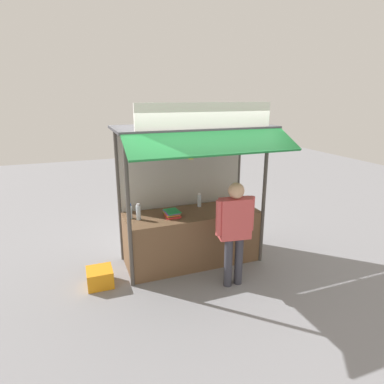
{
  "coord_description": "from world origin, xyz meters",
  "views": [
    {
      "loc": [
        -1.78,
        -4.71,
        2.71
      ],
      "look_at": [
        0.0,
        0.0,
        1.22
      ],
      "focal_mm": 30.65,
      "sensor_mm": 36.0,
      "label": 1
    }
  ],
  "objects_px": {
    "water_bottle_mid_right": "(199,200)",
    "magazine_stack_far_right": "(172,214)",
    "water_bottle_front_left": "(138,212)",
    "magazine_stack_center": "(238,210)",
    "banana_bunch_rightmost": "(191,154)",
    "water_bottle_front_right": "(130,212)",
    "banana_bunch_inner_left": "(224,152)",
    "plastic_crate": "(100,277)",
    "banana_bunch_leftmost": "(209,150)",
    "vendor_person": "(235,225)"
  },
  "relations": [
    {
      "from": "water_bottle_mid_right",
      "to": "magazine_stack_far_right",
      "type": "height_order",
      "value": "water_bottle_mid_right"
    },
    {
      "from": "water_bottle_front_left",
      "to": "magazine_stack_center",
      "type": "xyz_separation_m",
      "value": [
        1.6,
        -0.25,
        -0.08
      ]
    },
    {
      "from": "banana_bunch_rightmost",
      "to": "water_bottle_front_left",
      "type": "bearing_deg",
      "value": 143.57
    },
    {
      "from": "water_bottle_front_right",
      "to": "water_bottle_mid_right",
      "type": "relative_size",
      "value": 0.99
    },
    {
      "from": "magazine_stack_far_right",
      "to": "banana_bunch_inner_left",
      "type": "xyz_separation_m",
      "value": [
        0.67,
        -0.45,
        1.02
      ]
    },
    {
      "from": "water_bottle_mid_right",
      "to": "banana_bunch_rightmost",
      "type": "xyz_separation_m",
      "value": [
        -0.42,
        -0.74,
        0.94
      ]
    },
    {
      "from": "magazine_stack_center",
      "to": "plastic_crate",
      "type": "height_order",
      "value": "magazine_stack_center"
    },
    {
      "from": "banana_bunch_inner_left",
      "to": "magazine_stack_far_right",
      "type": "bearing_deg",
      "value": 146.07
    },
    {
      "from": "water_bottle_front_left",
      "to": "banana_bunch_leftmost",
      "type": "height_order",
      "value": "banana_bunch_leftmost"
    },
    {
      "from": "water_bottle_front_right",
      "to": "magazine_stack_far_right",
      "type": "height_order",
      "value": "water_bottle_front_right"
    },
    {
      "from": "water_bottle_front_right",
      "to": "banana_bunch_inner_left",
      "type": "bearing_deg",
      "value": -24.83
    },
    {
      "from": "water_bottle_mid_right",
      "to": "banana_bunch_leftmost",
      "type": "relative_size",
      "value": 0.95
    },
    {
      "from": "banana_bunch_inner_left",
      "to": "banana_bunch_leftmost",
      "type": "distance_m",
      "value": 0.25
    },
    {
      "from": "water_bottle_front_left",
      "to": "banana_bunch_leftmost",
      "type": "relative_size",
      "value": 1.03
    },
    {
      "from": "magazine_stack_far_right",
      "to": "banana_bunch_leftmost",
      "type": "bearing_deg",
      "value": -46.64
    },
    {
      "from": "water_bottle_front_left",
      "to": "banana_bunch_leftmost",
      "type": "bearing_deg",
      "value": -27.97
    },
    {
      "from": "water_bottle_mid_right",
      "to": "magazine_stack_center",
      "type": "distance_m",
      "value": 0.69
    },
    {
      "from": "water_bottle_mid_right",
      "to": "vendor_person",
      "type": "relative_size",
      "value": 0.15
    },
    {
      "from": "water_bottle_mid_right",
      "to": "vendor_person",
      "type": "distance_m",
      "value": 1.14
    },
    {
      "from": "banana_bunch_leftmost",
      "to": "water_bottle_front_right",
      "type": "bearing_deg",
      "value": 150.32
    },
    {
      "from": "magazine_stack_far_right",
      "to": "banana_bunch_inner_left",
      "type": "relative_size",
      "value": 1.05
    },
    {
      "from": "water_bottle_mid_right",
      "to": "banana_bunch_inner_left",
      "type": "distance_m",
      "value": 1.21
    },
    {
      "from": "banana_bunch_rightmost",
      "to": "banana_bunch_leftmost",
      "type": "height_order",
      "value": "same"
    },
    {
      "from": "magazine_stack_center",
      "to": "plastic_crate",
      "type": "distance_m",
      "value": 2.39
    },
    {
      "from": "water_bottle_mid_right",
      "to": "banana_bunch_leftmost",
      "type": "bearing_deg",
      "value": -102.05
    },
    {
      "from": "banana_bunch_rightmost",
      "to": "magazine_stack_center",
      "type": "bearing_deg",
      "value": 15.51
    },
    {
      "from": "banana_bunch_inner_left",
      "to": "plastic_crate",
      "type": "relative_size",
      "value": 0.75
    },
    {
      "from": "banana_bunch_inner_left",
      "to": "water_bottle_mid_right",
      "type": "bearing_deg",
      "value": 96.51
    },
    {
      "from": "magazine_stack_far_right",
      "to": "vendor_person",
      "type": "distance_m",
      "value": 1.08
    },
    {
      "from": "water_bottle_front_right",
      "to": "plastic_crate",
      "type": "height_order",
      "value": "water_bottle_front_right"
    },
    {
      "from": "water_bottle_front_left",
      "to": "vendor_person",
      "type": "relative_size",
      "value": 0.16
    },
    {
      "from": "water_bottle_front_right",
      "to": "magazine_stack_far_right",
      "type": "relative_size",
      "value": 0.81
    },
    {
      "from": "vendor_person",
      "to": "magazine_stack_center",
      "type": "bearing_deg",
      "value": -113.79
    },
    {
      "from": "magazine_stack_far_right",
      "to": "plastic_crate",
      "type": "xyz_separation_m",
      "value": [
        -1.18,
        -0.17,
        -0.79
      ]
    },
    {
      "from": "water_bottle_front_right",
      "to": "plastic_crate",
      "type": "bearing_deg",
      "value": -149.89
    },
    {
      "from": "banana_bunch_leftmost",
      "to": "banana_bunch_inner_left",
      "type": "bearing_deg",
      "value": 0.22
    },
    {
      "from": "magazine_stack_far_right",
      "to": "banana_bunch_leftmost",
      "type": "distance_m",
      "value": 1.23
    },
    {
      "from": "magazine_stack_far_right",
      "to": "banana_bunch_rightmost",
      "type": "height_order",
      "value": "banana_bunch_rightmost"
    },
    {
      "from": "water_bottle_front_right",
      "to": "banana_bunch_leftmost",
      "type": "bearing_deg",
      "value": -29.68
    },
    {
      "from": "water_bottle_front_left",
      "to": "plastic_crate",
      "type": "relative_size",
      "value": 0.69
    },
    {
      "from": "banana_bunch_rightmost",
      "to": "water_bottle_mid_right",
      "type": "bearing_deg",
      "value": 60.08
    },
    {
      "from": "water_bottle_mid_right",
      "to": "water_bottle_front_left",
      "type": "bearing_deg",
      "value": -167.85
    },
    {
      "from": "magazine_stack_far_right",
      "to": "banana_bunch_leftmost",
      "type": "height_order",
      "value": "banana_bunch_leftmost"
    },
    {
      "from": "water_bottle_mid_right",
      "to": "plastic_crate",
      "type": "distance_m",
      "value": 2.01
    },
    {
      "from": "water_bottle_front_left",
      "to": "plastic_crate",
      "type": "bearing_deg",
      "value": -161.55
    },
    {
      "from": "banana_bunch_inner_left",
      "to": "banana_bunch_rightmost",
      "type": "height_order",
      "value": "same"
    },
    {
      "from": "water_bottle_front_right",
      "to": "magazine_stack_center",
      "type": "relative_size",
      "value": 0.89
    },
    {
      "from": "magazine_stack_far_right",
      "to": "plastic_crate",
      "type": "relative_size",
      "value": 0.79
    },
    {
      "from": "water_bottle_front_left",
      "to": "water_bottle_mid_right",
      "type": "xyz_separation_m",
      "value": [
        1.1,
        0.24,
        -0.01
      ]
    },
    {
      "from": "vendor_person",
      "to": "banana_bunch_rightmost",
      "type": "bearing_deg",
      "value": -29.27
    }
  ]
}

